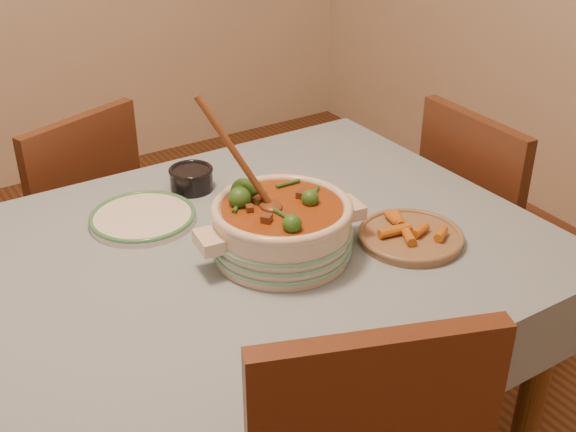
# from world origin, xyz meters

# --- Properties ---
(dining_table) EXTENTS (1.68, 1.08, 0.76)m
(dining_table) POSITION_xyz_m (0.00, 0.00, 0.66)
(dining_table) COLOR brown
(dining_table) RESTS_ON floor
(stew_casserole) EXTENTS (0.41, 0.34, 0.38)m
(stew_casserole) POSITION_xyz_m (0.20, -0.07, 0.84)
(stew_casserole) COLOR beige
(stew_casserole) RESTS_ON dining_table
(white_plate) EXTENTS (0.30, 0.30, 0.02)m
(white_plate) POSITION_xyz_m (-0.01, 0.24, 0.77)
(white_plate) COLOR white
(white_plate) RESTS_ON dining_table
(condiment_bowl) EXTENTS (0.13, 0.13, 0.06)m
(condiment_bowl) POSITION_xyz_m (0.17, 0.34, 0.79)
(condiment_bowl) COLOR black
(condiment_bowl) RESTS_ON dining_table
(fried_plate) EXTENTS (0.32, 0.32, 0.04)m
(fried_plate) POSITION_xyz_m (0.49, -0.19, 0.77)
(fried_plate) COLOR olive
(fried_plate) RESTS_ON dining_table
(chair_far) EXTENTS (0.52, 0.52, 0.87)m
(chair_far) POSITION_xyz_m (-0.04, 0.83, 0.49)
(chair_far) COLOR #572C1A
(chair_far) RESTS_ON floor
(chair_right) EXTENTS (0.43, 0.43, 0.89)m
(chair_right) POSITION_xyz_m (1.06, 0.07, 0.50)
(chair_right) COLOR #572C1A
(chair_right) RESTS_ON floor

